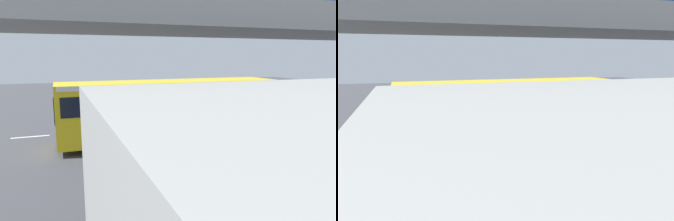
# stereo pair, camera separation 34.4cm
# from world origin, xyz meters

# --- Properties ---
(ground) EXTENTS (80.00, 80.00, 0.00)m
(ground) POSITION_xyz_m (0.00, 0.00, 0.00)
(ground) COLOR #424247
(city_bus) EXTENTS (11.54, 2.85, 3.15)m
(city_bus) POSITION_xyz_m (-1.15, -0.10, 1.88)
(city_bus) COLOR yellow
(city_bus) RESTS_ON ground
(pedestrian) EXTENTS (0.38, 0.38, 1.79)m
(pedestrian) POSITION_xyz_m (0.50, -4.07, 0.89)
(pedestrian) COLOR #2D2D38
(pedestrian) RESTS_ON ground
(lane_dash_leftmost) EXTENTS (2.00, 0.20, 0.01)m
(lane_dash_leftmost) POSITION_xyz_m (-6.00, -3.33, 0.00)
(lane_dash_leftmost) COLOR silver
(lane_dash_leftmost) RESTS_ON ground
(lane_dash_left) EXTENTS (2.00, 0.20, 0.01)m
(lane_dash_left) POSITION_xyz_m (-2.00, -3.33, 0.00)
(lane_dash_left) COLOR silver
(lane_dash_left) RESTS_ON ground
(lane_dash_centre) EXTENTS (2.00, 0.20, 0.01)m
(lane_dash_centre) POSITION_xyz_m (2.00, -3.33, 0.00)
(lane_dash_centre) COLOR silver
(lane_dash_centre) RESTS_ON ground
(lane_dash_right) EXTENTS (2.00, 0.20, 0.01)m
(lane_dash_right) POSITION_xyz_m (6.00, -3.33, 0.00)
(lane_dash_right) COLOR silver
(lane_dash_right) RESTS_ON ground
(pedestrian_overpass) EXTENTS (27.62, 2.60, 6.45)m
(pedestrian_overpass) POSITION_xyz_m (0.00, 9.22, 4.75)
(pedestrian_overpass) COLOR #9E9E99
(pedestrian_overpass) RESTS_ON ground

